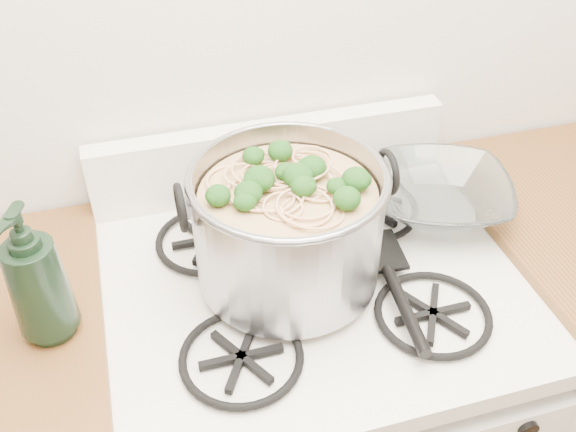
% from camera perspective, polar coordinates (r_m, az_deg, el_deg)
% --- Properties ---
extents(gas_range, '(0.76, 0.66, 0.92)m').
position_cam_1_polar(gas_range, '(1.56, 1.83, -17.94)').
color(gas_range, white).
rests_on(gas_range, ground).
extents(stock_pot, '(0.37, 0.34, 0.23)m').
position_cam_1_polar(stock_pot, '(1.11, 0.00, -0.95)').
color(stock_pot, gray).
rests_on(stock_pot, gas_range).
extents(spatula, '(0.32, 0.34, 0.02)m').
position_cam_1_polar(spatula, '(1.22, 8.00, -2.89)').
color(spatula, black).
rests_on(spatula, gas_range).
extents(glass_bowl, '(0.14, 0.14, 0.03)m').
position_cam_1_polar(glass_bowl, '(1.35, 13.24, 1.22)').
color(glass_bowl, white).
rests_on(glass_bowl, gas_range).
extents(bottle, '(0.13, 0.13, 0.26)m').
position_cam_1_polar(bottle, '(1.07, -21.58, -4.85)').
color(bottle, black).
rests_on(bottle, counter_left).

